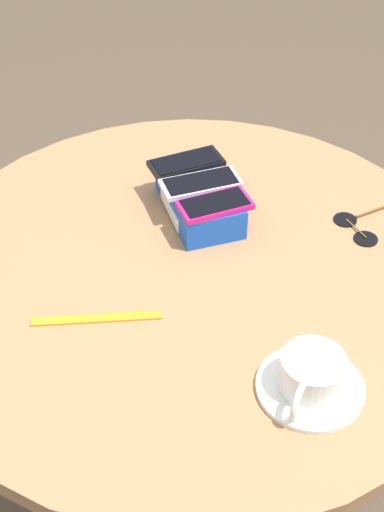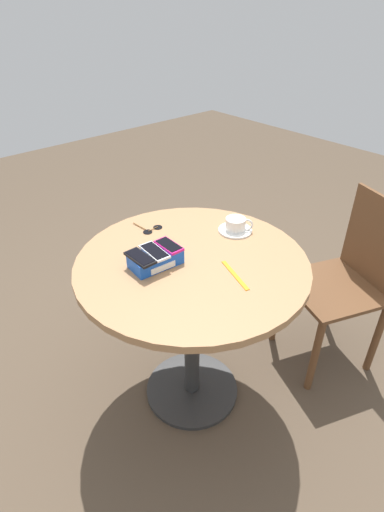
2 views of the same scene
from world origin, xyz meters
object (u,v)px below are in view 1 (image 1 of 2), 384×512
object	(u,v)px
phone_white	(201,183)
coffee_cup	(312,374)
phone_box	(199,199)
saucer	(310,387)
round_table	(192,328)
phone_magenta	(215,205)
lanyard_strap	(96,318)
phone_black	(186,163)
sunglasses	(358,227)

from	to	relation	value
phone_white	coffee_cup	world-z (taller)	phone_white
phone_box	saucer	xyz separation A→B (m)	(0.42, -0.02, -0.02)
round_table	coffee_cup	world-z (taller)	coffee_cup
phone_box	phone_magenta	size ratio (longest dim) A/B	1.66
coffee_cup	phone_box	bearing A→B (deg)	176.78
round_table	saucer	bearing A→B (deg)	8.98
phone_box	lanyard_strap	distance (m)	0.30
phone_box	phone_magenta	bearing A→B (deg)	-0.37
phone_white	phone_black	bearing A→B (deg)	179.16
round_table	lanyard_strap	bearing A→B (deg)	-73.55
phone_black	coffee_cup	size ratio (longest dim) A/B	1.24
lanyard_strap	sunglasses	bearing A→B (deg)	93.09
phone_magenta	lanyard_strap	bearing A→B (deg)	-65.44
phone_box	lanyard_strap	bearing A→B (deg)	-54.27
phone_box	sunglasses	distance (m)	0.28
round_table	coffee_cup	xyz separation A→B (m)	(0.29, 0.04, 0.18)
round_table	lanyard_strap	world-z (taller)	lanyard_strap
round_table	phone_black	bearing A→B (deg)	159.34
sunglasses	phone_magenta	bearing A→B (deg)	-110.44
phone_box	phone_magenta	distance (m)	0.07
round_table	phone_white	world-z (taller)	phone_white
phone_black	phone_magenta	size ratio (longest dim) A/B	1.07
round_table	sunglasses	size ratio (longest dim) A/B	7.29
round_table	lanyard_strap	distance (m)	0.24
coffee_cup	sunglasses	size ratio (longest dim) A/B	0.84
coffee_cup	sunglasses	world-z (taller)	coffee_cup
phone_black	phone_magenta	bearing A→B (deg)	-2.04
coffee_cup	phone_black	bearing A→B (deg)	176.72
phone_magenta	sunglasses	world-z (taller)	phone_magenta
saucer	sunglasses	xyz separation A→B (m)	(-0.27, 0.25, -0.00)
coffee_cup	lanyard_strap	distance (m)	0.33
phone_white	sunglasses	xyz separation A→B (m)	(0.15, 0.23, -0.06)
round_table	sunglasses	distance (m)	0.34
phone_magenta	round_table	bearing A→B (deg)	-48.40
round_table	sunglasses	world-z (taller)	sunglasses
phone_magenta	coffee_cup	size ratio (longest dim) A/B	1.15
phone_black	round_table	bearing A→B (deg)	-20.66
phone_box	phone_black	world-z (taller)	phone_black
round_table	phone_black	distance (m)	0.29
saucer	coffee_cup	world-z (taller)	coffee_cup
phone_box	phone_white	world-z (taller)	phone_white
phone_black	sunglasses	xyz separation A→B (m)	(0.22, 0.23, -0.06)
phone_magenta	lanyard_strap	xyz separation A→B (m)	(0.11, -0.25, -0.06)
saucer	coffee_cup	size ratio (longest dim) A/B	1.40
lanyard_strap	coffee_cup	bearing A→B (deg)	42.63
phone_magenta	lanyard_strap	distance (m)	0.28
saucer	sunglasses	bearing A→B (deg)	136.40
round_table	phone_box	size ratio (longest dim) A/B	4.53
phone_white	sunglasses	bearing A→B (deg)	56.31
phone_magenta	phone_black	bearing A→B (deg)	177.96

